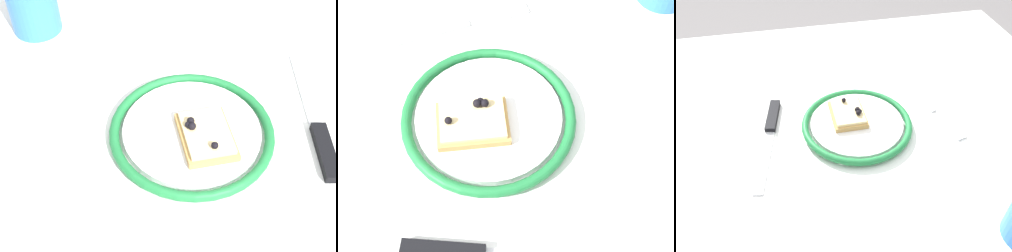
% 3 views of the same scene
% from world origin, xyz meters
% --- Properties ---
extents(dining_table, '(0.97, 0.94, 0.77)m').
position_xyz_m(dining_table, '(0.00, 0.00, 0.68)').
color(dining_table, white).
rests_on(dining_table, ground_plane).
extents(plate, '(0.22, 0.22, 0.02)m').
position_xyz_m(plate, '(0.02, -0.02, 0.78)').
color(plate, white).
rests_on(plate, dining_table).
extents(pizza_slice_near, '(0.07, 0.09, 0.03)m').
position_xyz_m(pizza_slice_near, '(0.04, -0.04, 0.79)').
color(pizza_slice_near, tan).
rests_on(pizza_slice_near, plate).
extents(knife, '(0.06, 0.24, 0.01)m').
position_xyz_m(knife, '(0.19, -0.05, 0.77)').
color(knife, silver).
rests_on(knife, dining_table).
extents(fork, '(0.06, 0.20, 0.00)m').
position_xyz_m(fork, '(-0.14, -0.04, 0.77)').
color(fork, silver).
rests_on(fork, dining_table).
extents(cup, '(0.08, 0.08, 0.09)m').
position_xyz_m(cup, '(-0.17, 0.26, 0.82)').
color(cup, '#3372BF').
rests_on(cup, dining_table).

